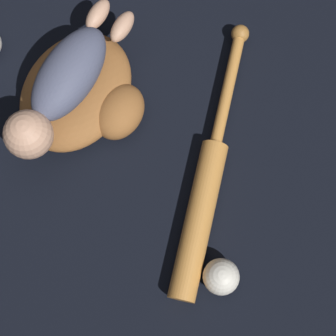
{
  "coord_description": "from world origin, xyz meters",
  "views": [
    {
      "loc": [
        0.24,
        0.41,
        1.13
      ],
      "look_at": [
        0.02,
        0.21,
        0.07
      ],
      "focal_mm": 60.0,
      "sensor_mm": 36.0,
      "label": 1
    }
  ],
  "objects_px": {
    "baby_figure": "(61,86)",
    "baseball": "(221,277)",
    "baseball_glove": "(83,94)",
    "baseball_bat": "(205,190)"
  },
  "relations": [
    {
      "from": "baby_figure",
      "to": "baseball",
      "type": "bearing_deg",
      "value": 81.67
    },
    {
      "from": "baseball_glove",
      "to": "baby_figure",
      "type": "bearing_deg",
      "value": -17.96
    },
    {
      "from": "baseball_glove",
      "to": "baseball",
      "type": "xyz_separation_m",
      "value": [
        0.1,
        0.46,
        -0.0
      ]
    },
    {
      "from": "baby_figure",
      "to": "baseball_bat",
      "type": "height_order",
      "value": "baby_figure"
    },
    {
      "from": "baseball_glove",
      "to": "baseball",
      "type": "distance_m",
      "value": 0.47
    },
    {
      "from": "baseball_glove",
      "to": "baseball_bat",
      "type": "bearing_deg",
      "value": 91.91
    },
    {
      "from": "baby_figure",
      "to": "baseball",
      "type": "relative_size",
      "value": 5.38
    },
    {
      "from": "baseball",
      "to": "baseball_bat",
      "type": "bearing_deg",
      "value": -130.32
    },
    {
      "from": "baseball_bat",
      "to": "baseball_glove",
      "type": "bearing_deg",
      "value": -88.09
    },
    {
      "from": "baseball_bat",
      "to": "baseball",
      "type": "bearing_deg",
      "value": 49.68
    }
  ]
}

